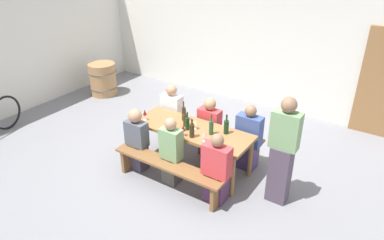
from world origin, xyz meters
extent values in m
plane|color=slate|center=(0.00, 0.00, 0.00)|extent=(24.00, 24.00, 0.00)
cube|color=silver|center=(0.00, 3.10, 1.60)|extent=(14.00, 0.20, 3.20)
cube|color=silver|center=(-4.49, 0.00, 1.60)|extent=(0.20, 6.60, 3.20)
cube|color=olive|center=(2.35, 2.96, 1.05)|extent=(0.90, 0.06, 2.10)
cube|color=olive|center=(0.00, 0.00, 0.72)|extent=(2.00, 0.73, 0.05)
cylinder|color=olive|center=(-0.92, -0.31, 0.35)|extent=(0.07, 0.07, 0.70)
cylinder|color=olive|center=(0.92, -0.31, 0.35)|extent=(0.07, 0.07, 0.70)
cylinder|color=olive|center=(-0.92, 0.31, 0.35)|extent=(0.07, 0.07, 0.70)
cylinder|color=olive|center=(0.92, 0.31, 0.35)|extent=(0.07, 0.07, 0.70)
cube|color=brown|center=(0.00, -0.67, 0.43)|extent=(1.90, 0.30, 0.04)
cube|color=brown|center=(-0.85, -0.67, 0.21)|extent=(0.06, 0.24, 0.41)
cube|color=brown|center=(0.85, -0.67, 0.21)|extent=(0.06, 0.24, 0.41)
cube|color=brown|center=(0.00, 0.67, 0.43)|extent=(1.90, 0.30, 0.04)
cube|color=brown|center=(-0.85, 0.67, 0.21)|extent=(0.06, 0.24, 0.41)
cube|color=brown|center=(0.85, 0.67, 0.21)|extent=(0.06, 0.24, 0.41)
cylinder|color=#234C2D|center=(0.35, 0.01, 0.86)|extent=(0.07, 0.07, 0.23)
cylinder|color=#234C2D|center=(0.35, 0.01, 1.02)|extent=(0.02, 0.02, 0.09)
cylinder|color=black|center=(0.35, 0.01, 1.08)|extent=(0.03, 0.03, 0.01)
cylinder|color=#332814|center=(-0.13, 0.01, 0.85)|extent=(0.07, 0.07, 0.21)
cylinder|color=#332814|center=(-0.13, 0.01, 1.00)|extent=(0.03, 0.03, 0.08)
cylinder|color=black|center=(-0.13, 0.01, 1.05)|extent=(0.03, 0.03, 0.01)
cylinder|color=#143319|center=(-0.04, -0.08, 0.85)|extent=(0.07, 0.07, 0.21)
cylinder|color=#143319|center=(-0.04, -0.08, 1.00)|extent=(0.02, 0.02, 0.09)
cylinder|color=black|center=(-0.04, -0.08, 1.05)|extent=(0.03, 0.03, 0.01)
cylinder|color=#143319|center=(0.54, 0.16, 0.86)|extent=(0.08, 0.08, 0.22)
cylinder|color=#143319|center=(0.54, 0.16, 1.02)|extent=(0.03, 0.03, 0.09)
cylinder|color=black|center=(0.54, 0.16, 1.07)|extent=(0.03, 0.03, 0.01)
cylinder|color=#332814|center=(0.16, -0.24, 0.86)|extent=(0.08, 0.08, 0.22)
cylinder|color=#332814|center=(0.16, -0.24, 1.01)|extent=(0.03, 0.03, 0.07)
cylinder|color=black|center=(0.16, -0.24, 1.05)|extent=(0.03, 0.03, 0.01)
cylinder|color=#332814|center=(-0.28, 0.16, 0.87)|extent=(0.06, 0.06, 0.23)
cylinder|color=#332814|center=(-0.28, 0.16, 1.03)|extent=(0.02, 0.02, 0.10)
cylinder|color=black|center=(-0.28, 0.16, 1.09)|extent=(0.02, 0.02, 0.01)
cylinder|color=silver|center=(-0.82, -0.19, 0.75)|extent=(0.06, 0.06, 0.01)
cylinder|color=silver|center=(-0.82, -0.19, 0.80)|extent=(0.01, 0.01, 0.09)
cone|color=maroon|center=(-0.82, -0.19, 0.89)|extent=(0.06, 0.06, 0.10)
cylinder|color=silver|center=(0.06, 0.01, 0.75)|extent=(0.06, 0.06, 0.01)
cylinder|color=silver|center=(0.06, 0.01, 0.79)|extent=(0.01, 0.01, 0.08)
cone|color=beige|center=(0.06, 0.01, 0.87)|extent=(0.07, 0.07, 0.08)
cylinder|color=silver|center=(0.38, -0.24, 0.75)|extent=(0.06, 0.06, 0.01)
cylinder|color=silver|center=(0.38, -0.24, 0.80)|extent=(0.01, 0.01, 0.08)
cone|color=#D18C93|center=(0.38, -0.24, 0.88)|extent=(0.08, 0.08, 0.07)
cylinder|color=silver|center=(0.02, -0.28, 0.75)|extent=(0.06, 0.06, 0.01)
cylinder|color=silver|center=(0.02, -0.28, 0.80)|extent=(0.01, 0.01, 0.09)
cone|color=maroon|center=(0.02, -0.28, 0.88)|extent=(0.08, 0.08, 0.08)
cylinder|color=silver|center=(-0.38, 0.29, 0.75)|extent=(0.06, 0.06, 0.01)
cylinder|color=silver|center=(-0.38, 0.29, 0.79)|extent=(0.01, 0.01, 0.07)
cone|color=beige|center=(-0.38, 0.29, 0.87)|extent=(0.06, 0.06, 0.08)
cube|color=#40384C|center=(-0.74, -0.52, 0.23)|extent=(0.28, 0.24, 0.45)
cube|color=#4C515B|center=(-0.74, -0.52, 0.66)|extent=(0.37, 0.20, 0.42)
sphere|color=#A87A5B|center=(-0.74, -0.52, 0.98)|extent=(0.22, 0.22, 0.22)
cube|color=#494640|center=(-0.04, -0.52, 0.23)|extent=(0.25, 0.24, 0.45)
cube|color=#729966|center=(-0.04, -0.52, 0.70)|extent=(0.33, 0.20, 0.50)
sphere|color=#A87A5B|center=(-0.04, -0.52, 1.04)|extent=(0.19, 0.19, 0.19)
cube|color=#4B2A4D|center=(0.76, -0.52, 0.23)|extent=(0.31, 0.24, 0.45)
cube|color=#C6383D|center=(0.76, -0.52, 0.69)|extent=(0.41, 0.20, 0.48)
sphere|color=#846047|center=(0.76, -0.52, 1.02)|extent=(0.19, 0.19, 0.19)
cube|color=#483054|center=(-0.79, 0.52, 0.23)|extent=(0.29, 0.24, 0.45)
cube|color=silver|center=(-0.79, 0.52, 0.70)|extent=(0.39, 0.20, 0.51)
sphere|color=#A87A5B|center=(-0.79, 0.52, 1.06)|extent=(0.20, 0.20, 0.20)
cube|color=brown|center=(0.02, 0.52, 0.23)|extent=(0.30, 0.24, 0.45)
cube|color=#C6383D|center=(0.02, 0.52, 0.67)|extent=(0.40, 0.20, 0.44)
sphere|color=#A87A5B|center=(0.02, 0.52, 0.99)|extent=(0.21, 0.21, 0.21)
cube|color=#42325E|center=(0.77, 0.52, 0.23)|extent=(0.31, 0.24, 0.45)
cube|color=#384C8C|center=(0.77, 0.52, 0.71)|extent=(0.42, 0.20, 0.52)
sphere|color=#846047|center=(0.77, 0.52, 1.06)|extent=(0.19, 0.19, 0.19)
cube|color=#4A3D4D|center=(1.52, 0.01, 0.45)|extent=(0.30, 0.24, 0.90)
cube|color=#729966|center=(1.52, 0.01, 1.17)|extent=(0.39, 0.20, 0.54)
sphere|color=#846047|center=(1.52, 0.01, 1.55)|extent=(0.22, 0.22, 0.22)
cylinder|color=#9E7247|center=(-3.61, 1.45, 0.39)|extent=(0.64, 0.64, 0.79)
torus|color=#4C4C51|center=(-3.61, 1.45, 0.59)|extent=(0.68, 0.68, 0.02)
torus|color=#4C4C51|center=(-3.61, 1.45, 0.20)|extent=(0.68, 0.68, 0.02)
torus|color=black|center=(-3.89, -0.92, 0.35)|extent=(0.19, 0.70, 0.70)
camera|label=1|loc=(2.79, -4.19, 3.48)|focal=33.18mm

